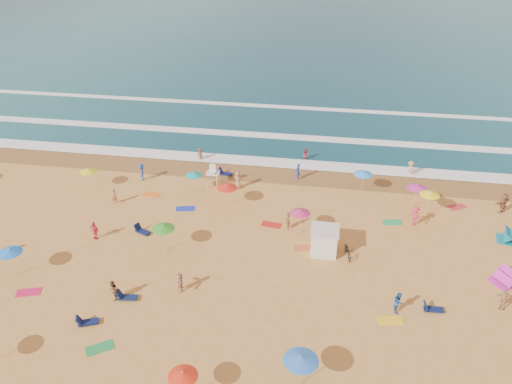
# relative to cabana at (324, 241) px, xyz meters

# --- Properties ---
(ground) EXTENTS (220.00, 220.00, 0.00)m
(ground) POSITION_rel_cabana_xyz_m (-4.26, -0.02, -1.00)
(ground) COLOR gold
(ground) RESTS_ON ground
(ocean) EXTENTS (220.00, 140.00, 0.18)m
(ocean) POSITION_rel_cabana_xyz_m (-4.26, 83.98, -1.00)
(ocean) COLOR #0C4756
(ocean) RESTS_ON ground
(wet_sand) EXTENTS (220.00, 220.00, 0.00)m
(wet_sand) POSITION_rel_cabana_xyz_m (-4.26, 12.48, -0.99)
(wet_sand) COLOR olive
(wet_sand) RESTS_ON ground
(surf_foam) EXTENTS (200.00, 18.70, 0.05)m
(surf_foam) POSITION_rel_cabana_xyz_m (-4.26, 21.30, -0.90)
(surf_foam) COLOR white
(surf_foam) RESTS_ON ground
(cabana) EXTENTS (2.00, 2.00, 2.00)m
(cabana) POSITION_rel_cabana_xyz_m (0.00, 0.00, 0.00)
(cabana) COLOR silver
(cabana) RESTS_ON ground
(cabana_roof) EXTENTS (2.20, 2.20, 0.12)m
(cabana_roof) POSITION_rel_cabana_xyz_m (0.00, 0.00, 1.06)
(cabana_roof) COLOR silver
(cabana_roof) RESTS_ON cabana
(bicycle) EXTENTS (1.08, 2.01, 1.00)m
(bicycle) POSITION_rel_cabana_xyz_m (1.90, -0.30, -0.50)
(bicycle) COLOR black
(bicycle) RESTS_ON ground
(lifeguard_stand) EXTENTS (1.20, 1.20, 2.10)m
(lifeguard_stand) POSITION_rel_cabana_xyz_m (-11.09, 8.94, 0.05)
(lifeguard_stand) COLOR white
(lifeguard_stand) RESTS_ON ground
(beach_umbrellas) EXTENTS (58.65, 26.77, 0.71)m
(beach_umbrellas) POSITION_rel_cabana_xyz_m (-3.54, -0.78, 1.12)
(beach_umbrellas) COLOR blue
(beach_umbrellas) RESTS_ON ground
(loungers) EXTENTS (39.73, 25.63, 0.34)m
(loungers) POSITION_rel_cabana_xyz_m (0.02, -3.17, -0.83)
(loungers) COLOR #0D1D45
(loungers) RESTS_ON ground
(towels) EXTENTS (34.22, 22.63, 0.03)m
(towels) POSITION_rel_cabana_xyz_m (-4.77, -1.06, -0.98)
(towels) COLOR #D81B52
(towels) RESTS_ON ground
(popup_tents) EXTENTS (4.19, 7.74, 1.20)m
(popup_tents) POSITION_rel_cabana_xyz_m (14.18, 1.16, -0.40)
(popup_tents) COLOR #DD31B2
(popup_tents) RESTS_ON ground
(beachgoers) EXTENTS (42.48, 25.17, 2.11)m
(beachgoers) POSITION_rel_cabana_xyz_m (-2.54, 5.19, -0.20)
(beachgoers) COLOR #A77D4D
(beachgoers) RESTS_ON ground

